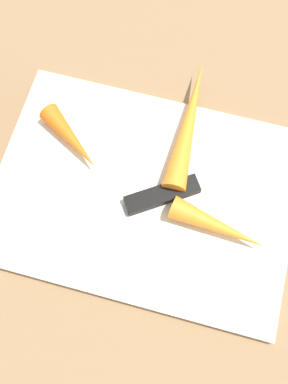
{
  "coord_description": "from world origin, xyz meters",
  "views": [
    {
      "loc": [
        -0.04,
        0.16,
        0.5
      ],
      "look_at": [
        0.0,
        0.0,
        0.01
      ],
      "focal_mm": 39.83,
      "sensor_mm": 36.0,
      "label": 1
    }
  ],
  "objects_px": {
    "carrot_shortest": "(71,139)",
    "carrot_medium": "(218,226)",
    "knife": "(150,202)",
    "cutting_board": "(144,194)",
    "carrot_longest": "(189,123)"
  },
  "relations": [
    {
      "from": "carrot_medium",
      "to": "cutting_board",
      "type": "bearing_deg",
      "value": 175.78
    },
    {
      "from": "knife",
      "to": "carrot_medium",
      "type": "relative_size",
      "value": 1.56
    },
    {
      "from": "cutting_board",
      "to": "carrot_longest",
      "type": "xyz_separation_m",
      "value": [
        -0.03,
        -0.1,
        0.02
      ]
    },
    {
      "from": "carrot_medium",
      "to": "knife",
      "type": "bearing_deg",
      "value": -177.67
    },
    {
      "from": "cutting_board",
      "to": "carrot_longest",
      "type": "distance_m",
      "value": 0.1
    },
    {
      "from": "knife",
      "to": "cutting_board",
      "type": "bearing_deg",
      "value": -81.92
    },
    {
      "from": "carrot_medium",
      "to": "carrot_shortest",
      "type": "bearing_deg",
      "value": 171.95
    },
    {
      "from": "cutting_board",
      "to": "carrot_shortest",
      "type": "distance_m",
      "value": 0.11
    },
    {
      "from": "knife",
      "to": "carrot_shortest",
      "type": "xyz_separation_m",
      "value": [
        0.11,
        -0.05,
        0.01
      ]
    },
    {
      "from": "knife",
      "to": "carrot_medium",
      "type": "xyz_separation_m",
      "value": [
        -0.08,
        0.01,
        0.01
      ]
    },
    {
      "from": "knife",
      "to": "carrot_longest",
      "type": "xyz_separation_m",
      "value": [
        -0.02,
        -0.11,
        0.01
      ]
    },
    {
      "from": "carrot_shortest",
      "to": "cutting_board",
      "type": "bearing_deg",
      "value": 14.92
    },
    {
      "from": "carrot_shortest",
      "to": "carrot_medium",
      "type": "height_order",
      "value": "carrot_medium"
    },
    {
      "from": "carrot_longest",
      "to": "carrot_medium",
      "type": "relative_size",
      "value": 1.57
    },
    {
      "from": "carrot_shortest",
      "to": "carrot_medium",
      "type": "distance_m",
      "value": 0.21
    }
  ]
}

